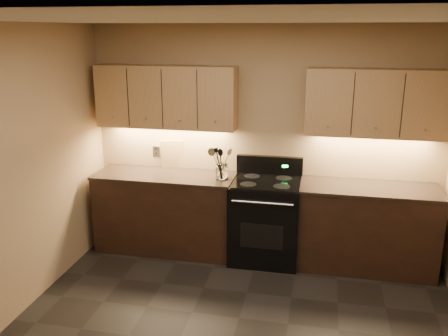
% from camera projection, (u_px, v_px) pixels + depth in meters
% --- Properties ---
extents(ceiling, '(4.00, 4.00, 0.00)m').
position_uv_depth(ceiling, '(231.00, 20.00, 3.18)').
color(ceiling, silver).
rests_on(ceiling, wall_back).
extents(wall_back, '(4.00, 0.04, 2.60)m').
position_uv_depth(wall_back, '(264.00, 141.00, 5.42)').
color(wall_back, '#9D7F5C').
rests_on(wall_back, ground).
extents(counter_left, '(1.62, 0.62, 0.93)m').
position_uv_depth(counter_left, '(166.00, 212.00, 5.59)').
color(counter_left, black).
rests_on(counter_left, ground).
extents(counter_right, '(1.46, 0.62, 0.93)m').
position_uv_depth(counter_right, '(366.00, 227.00, 5.15)').
color(counter_right, black).
rests_on(counter_right, ground).
extents(stove, '(0.76, 0.68, 1.14)m').
position_uv_depth(stove, '(265.00, 219.00, 5.34)').
color(stove, black).
rests_on(stove, ground).
extents(upper_cab_left, '(1.60, 0.30, 0.70)m').
position_uv_depth(upper_cab_left, '(166.00, 97.00, 5.36)').
color(upper_cab_left, tan).
rests_on(upper_cab_left, wall_back).
extents(upper_cab_right, '(1.44, 0.30, 0.70)m').
position_uv_depth(upper_cab_right, '(376.00, 103.00, 4.91)').
color(upper_cab_right, tan).
rests_on(upper_cab_right, wall_back).
extents(outlet_plate, '(0.08, 0.01, 0.12)m').
position_uv_depth(outlet_plate, '(156.00, 151.00, 5.72)').
color(outlet_plate, '#B2B5BA').
rests_on(outlet_plate, wall_back).
extents(utensil_crock, '(0.14, 0.14, 0.17)m').
position_uv_depth(utensil_crock, '(222.00, 172.00, 5.28)').
color(utensil_crock, white).
rests_on(utensil_crock, counter_left).
extents(cutting_board, '(0.27, 0.11, 0.34)m').
position_uv_depth(cutting_board, '(172.00, 154.00, 5.67)').
color(cutting_board, tan).
rests_on(cutting_board, counter_left).
extents(wooden_spoon, '(0.18, 0.13, 0.34)m').
position_uv_depth(wooden_spoon, '(219.00, 163.00, 5.24)').
color(wooden_spoon, tan).
rests_on(wooden_spoon, utensil_crock).
extents(black_spoon, '(0.07, 0.10, 0.34)m').
position_uv_depth(black_spoon, '(221.00, 163.00, 5.26)').
color(black_spoon, black).
rests_on(black_spoon, utensil_crock).
extents(black_turner, '(0.18, 0.14, 0.37)m').
position_uv_depth(black_turner, '(222.00, 163.00, 5.22)').
color(black_turner, black).
rests_on(black_turner, utensil_crock).
extents(steel_spatula, '(0.22, 0.12, 0.36)m').
position_uv_depth(steel_spatula, '(224.00, 162.00, 5.25)').
color(steel_spatula, silver).
rests_on(steel_spatula, utensil_crock).
extents(steel_skimmer, '(0.23, 0.12, 0.35)m').
position_uv_depth(steel_skimmer, '(224.00, 163.00, 5.22)').
color(steel_skimmer, silver).
rests_on(steel_skimmer, utensil_crock).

